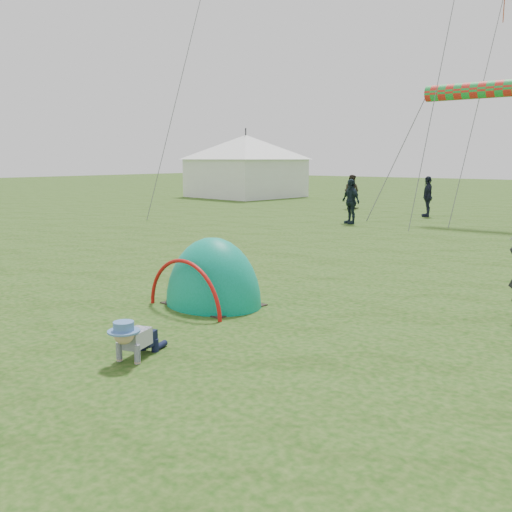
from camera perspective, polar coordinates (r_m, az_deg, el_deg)
The scene contains 9 objects.
ground at distance 6.38m, azimuth -9.30°, elevation -13.73°, with size 140.00×140.00×0.00m, color #103E08.
crawling_toddler at distance 7.47m, azimuth -12.13°, elevation -8.00°, with size 0.51×0.73×0.56m, color black, non-canonical shape.
popup_tent at distance 10.07m, azimuth -4.27°, elevation -4.83°, with size 1.83×1.51×2.37m, color #04845A.
event_marquee at distance 38.36m, azimuth -1.03°, elevation 9.20°, with size 6.35×6.35×4.36m, color white, non-canonical shape.
crowd_person_2 at distance 26.23m, azimuth 16.77°, elevation 5.72°, with size 1.04×0.43×1.77m, color #1A2030.
crowd_person_7 at distance 29.48m, azimuth 9.52°, elevation 6.34°, with size 0.84×0.65×1.72m, color #2C2520.
crowd_person_12 at distance 39.35m, azimuth 1.35°, elevation 7.24°, with size 0.61×0.40×1.66m, color black.
crowd_person_14 at distance 22.68m, azimuth 9.44°, elevation 5.42°, with size 1.03×0.43×1.75m, color #17252D.
rainbow_tube_kite at distance 24.11m, azimuth 22.92°, elevation 15.13°, with size 0.64×0.64×5.40m, color red.
Camera 1 is at (4.38, -3.90, 2.53)m, focal length 40.00 mm.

